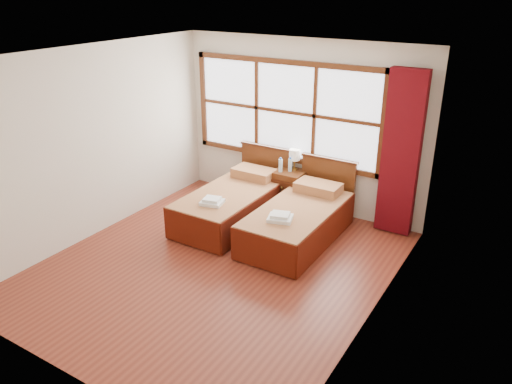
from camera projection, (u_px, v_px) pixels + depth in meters
The scene contains 15 objects.
floor at pixel (217, 266), 6.33m from camera, with size 4.50×4.50×0.00m, color maroon.
ceiling at pixel (209, 56), 5.31m from camera, with size 4.50×4.50×0.00m, color white.
wall_back at pixel (300, 126), 7.58m from camera, with size 4.00×4.00×0.00m, color silver.
wall_left at pixel (94, 143), 6.78m from camera, with size 4.50×4.50×0.00m, color silver.
wall_right at pixel (380, 208), 4.86m from camera, with size 4.50×4.50×0.00m, color silver.
window at pixel (285, 111), 7.60m from camera, with size 3.16×0.06×1.56m.
curtain at pixel (401, 154), 6.75m from camera, with size 0.50×0.16×2.30m, color #610910.
bed_left at pixel (233, 203), 7.42m from camera, with size 0.96×1.98×0.93m.
bed_right at pixel (299, 220), 6.89m from camera, with size 0.95×1.97×0.92m.
nightstand at pixel (289, 190), 7.78m from camera, with size 0.48×0.47×0.64m.
towels_left at pixel (212, 201), 6.87m from camera, with size 0.35×0.32×0.09m.
towels_right at pixel (280, 217), 6.42m from camera, with size 0.37×0.35×0.09m.
lamp at pixel (295, 155), 7.64m from camera, with size 0.17×0.17×0.33m.
bottle_near at pixel (281, 165), 7.60m from camera, with size 0.06×0.06×0.23m.
bottle_far at pixel (290, 165), 7.61m from camera, with size 0.06×0.06×0.23m.
Camera 1 is at (3.28, -4.39, 3.34)m, focal length 35.00 mm.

